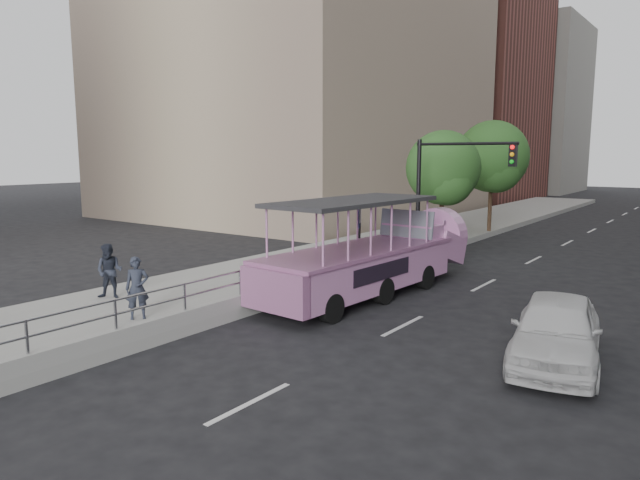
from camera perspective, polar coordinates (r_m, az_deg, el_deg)
ground at (r=13.10m, az=-4.16°, el=-11.96°), size 160.00×160.00×0.00m
sidewalk at (r=24.11m, az=0.88°, el=-2.03°), size 5.50×80.00×0.30m
kerb_wall at (r=16.38m, az=-7.96°, el=-6.04°), size 0.24×30.00×0.36m
guardrail at (r=16.23m, az=-8.01°, el=-3.77°), size 0.07×22.00×0.71m
duck_boat at (r=19.04m, az=5.62°, el=-1.76°), size 2.87×9.76×3.20m
car at (r=13.73m, az=22.55°, el=-8.30°), size 2.60×4.72×1.52m
pedestrian_near at (r=15.71m, az=-17.81°, el=-4.58°), size 0.68×0.72×1.65m
pedestrian_mid at (r=18.22m, az=-20.31°, el=-2.93°), size 1.01×0.96×1.65m
parking_sign at (r=20.75m, az=3.97°, el=0.84°), size 0.29×0.60×2.89m
traffic_signal at (r=23.89m, az=12.41°, el=5.76°), size 4.20×0.32×5.20m
street_tree_near at (r=27.66m, az=12.31°, el=6.79°), size 3.52×3.52×5.72m
street_tree_far at (r=33.15m, az=16.94°, el=7.73°), size 3.97×3.97×6.45m
midrise_brick at (r=63.49m, az=12.33°, el=16.01°), size 18.00×16.00×26.00m
midrise_stone_b at (r=77.32m, az=18.62°, el=12.16°), size 16.00×14.00×20.00m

